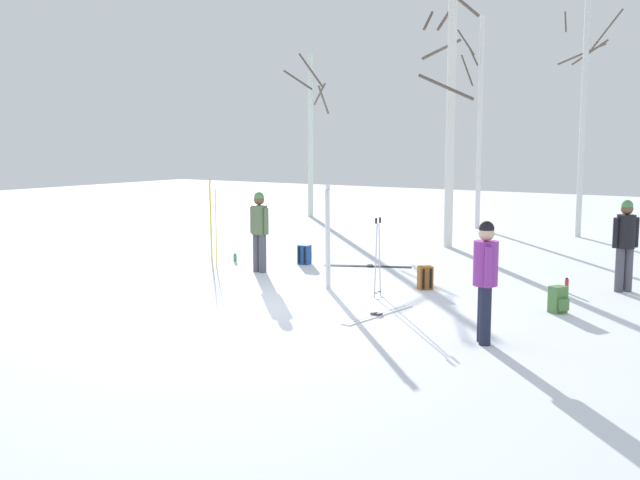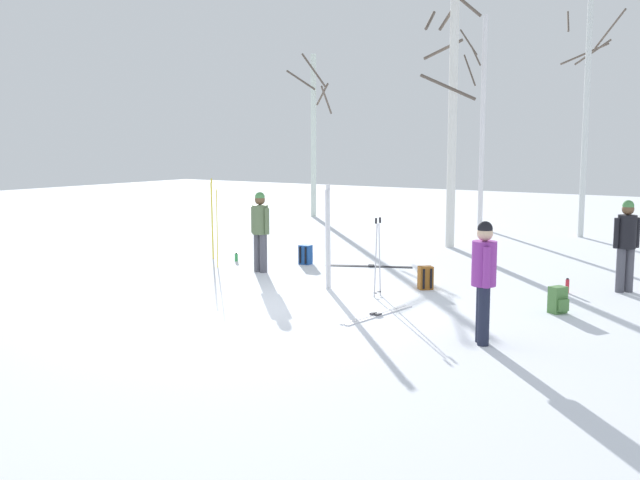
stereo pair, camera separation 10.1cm
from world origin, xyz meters
name	(u,v)px [view 2 (the right image)]	position (x,y,z in m)	size (l,w,h in m)	color
ground_plane	(252,308)	(0.00, 0.00, 0.00)	(60.00, 60.00, 0.00)	white
person_0	(260,226)	(-2.06, 2.88, 0.98)	(0.51, 0.34, 1.72)	#4C4C56
person_1	(626,240)	(4.91, 4.91, 0.98)	(0.40, 0.39, 1.72)	#4C4C56
person_2	(484,274)	(4.07, 0.03, 0.98)	(0.34, 0.46, 1.72)	#1E2338
ski_pair_planted_0	(328,238)	(0.17, 2.10, 0.99)	(0.03, 0.17, 1.98)	white
ski_pair_planted_1	(212,219)	(-4.18, 3.74, 0.95)	(0.21, 0.18, 1.90)	yellow
ski_pair_planted_2	(217,228)	(-3.28, 2.89, 0.87)	(0.15, 0.17, 1.74)	yellow
ski_pair_lying_0	(377,315)	(2.01, 0.72, 0.01)	(0.36, 1.79, 0.05)	white
ski_pair_lying_1	(369,266)	(-0.47, 4.76, 0.01)	(1.83, 0.95, 0.05)	black
ski_poles_0	(378,255)	(1.27, 2.04, 0.76)	(0.07, 0.24, 1.43)	#B2B2BC
backpack_0	(558,300)	(4.39, 2.50, 0.21)	(0.34, 0.32, 0.44)	#4C7F3F
backpack_1	(306,255)	(-1.84, 4.26, 0.21)	(0.27, 0.30, 0.44)	#1E4C99
backpack_2	(425,278)	(1.71, 3.12, 0.21)	(0.34, 0.35, 0.44)	#99591E
water_bottle_0	(236,257)	(-3.42, 3.71, 0.10)	(0.07, 0.07, 0.21)	green
water_bottle_1	(567,286)	(4.06, 4.24, 0.13)	(0.07, 0.07, 0.28)	red
birch_tree_0	(314,131)	(-7.67, 13.21, 3.09)	(1.42, 1.42, 5.83)	silver
birch_tree_1	(482,119)	(-1.22, 13.06, 3.44)	(0.90, 0.89, 6.61)	silver
birch_tree_2	(452,111)	(-0.27, 8.62, 3.54)	(1.67, 1.68, 6.70)	white
birch_tree_3	(586,102)	(2.05, 12.69, 3.86)	(1.85, 1.72, 7.40)	silver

